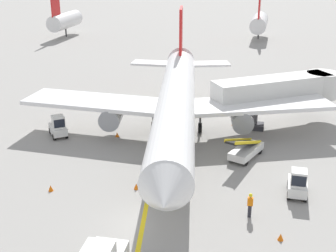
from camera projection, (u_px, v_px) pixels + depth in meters
ground_plane at (146, 222)px, 28.98m from camera, size 300.00×300.00×0.00m
taxi_line_yellow at (151, 184)px, 33.76m from camera, size 14.85×78.72×0.01m
airliner at (176, 102)px, 40.74m from camera, size 28.13×35.19×10.10m
jet_bridge at (285, 90)px, 43.96m from camera, size 11.97×9.32×4.85m
baggage_tug_near_wing at (298, 184)px, 31.78m from camera, size 1.35×2.41×2.10m
baggage_tug_by_cargo_door at (58, 127)px, 41.94m from camera, size 2.50×2.69×2.10m
belt_loader_forward_hold at (246, 149)px, 37.64m from camera, size 2.96×5.12×2.59m
ground_crew_marshaller at (250, 204)px, 29.26m from camera, size 0.36×0.24×1.70m
safety_cone_nose_left at (51, 188)px, 32.68m from camera, size 0.36×0.36×0.44m
safety_cone_nose_right at (117, 134)px, 42.16m from camera, size 0.36×0.36×0.44m
safety_cone_wingtip_left at (136, 186)px, 32.93m from camera, size 0.36×0.36×0.44m
safety_cone_wingtip_right at (281, 237)px, 27.14m from camera, size 0.36×0.36×0.44m
safety_cone_tail_area at (233, 123)px, 44.81m from camera, size 0.36×0.36×0.44m
distant_aircraft_far_left at (65, 20)px, 89.43m from camera, size 3.00×10.10×8.80m
distant_aircraft_mid_left at (259, 22)px, 86.99m from camera, size 3.00×10.10×8.80m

